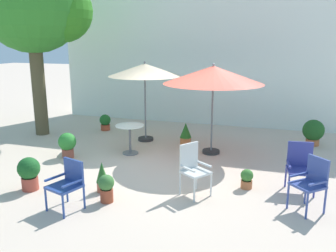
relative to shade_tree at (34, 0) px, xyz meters
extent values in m
plane|color=beige|center=(4.52, -1.66, -3.96)|extent=(60.00, 60.00, 0.00)
cube|color=white|center=(4.52, 2.93, -1.63)|extent=(10.62, 0.30, 4.67)
cylinder|color=brown|center=(-0.05, -0.04, -2.51)|extent=(0.40, 0.40, 2.91)
sphere|color=#2F7D1E|center=(0.70, 0.27, -0.30)|extent=(1.82, 1.82, 1.82)
cylinder|color=#2D2D2D|center=(5.30, -0.35, -3.92)|extent=(0.44, 0.44, 0.08)
cylinder|color=slate|center=(5.30, -0.35, -2.84)|extent=(0.04, 0.04, 2.23)
cone|color=#D45240|center=(5.30, -0.35, -1.95)|extent=(2.49, 2.49, 0.44)
sphere|color=slate|center=(5.30, -0.35, -1.70)|extent=(0.06, 0.06, 0.06)
cylinder|color=#2D2D2D|center=(3.26, 0.26, -3.92)|extent=(0.44, 0.44, 0.08)
cylinder|color=slate|center=(3.26, 0.26, -2.86)|extent=(0.04, 0.04, 2.21)
cone|color=beige|center=(3.26, 0.26, -1.93)|extent=(2.03, 2.03, 0.35)
sphere|color=slate|center=(3.26, 0.26, -1.72)|extent=(0.06, 0.06, 0.06)
cylinder|color=white|center=(3.32, -1.00, -3.22)|extent=(0.73, 0.73, 0.02)
cylinder|color=slate|center=(3.32, -1.00, -3.60)|extent=(0.06, 0.06, 0.73)
cylinder|color=slate|center=(3.32, -1.00, -3.95)|extent=(0.40, 0.40, 0.03)
cube|color=silver|center=(5.50, -2.94, -3.50)|extent=(0.62, 0.62, 0.04)
cube|color=silver|center=(5.33, -2.83, -3.24)|extent=(0.28, 0.37, 0.50)
cube|color=silver|center=(5.38, -3.11, -3.38)|extent=(0.35, 0.26, 0.03)
cube|color=silver|center=(5.61, -2.78, -3.38)|extent=(0.35, 0.26, 0.03)
cylinder|color=silver|center=(5.54, -3.23, -3.74)|extent=(0.04, 0.04, 0.44)
cylinder|color=silver|center=(5.78, -2.89, -3.74)|extent=(0.04, 0.04, 0.44)
cylinder|color=silver|center=(5.21, -3.00, -3.74)|extent=(0.04, 0.04, 0.44)
cylinder|color=silver|center=(5.45, -2.66, -3.74)|extent=(0.04, 0.04, 0.44)
cube|color=#374B97|center=(7.43, -3.00, -3.49)|extent=(0.64, 0.64, 0.04)
cube|color=#374B97|center=(7.58, -2.86, -3.25)|extent=(0.33, 0.34, 0.45)
cube|color=#374B97|center=(7.29, -2.85, -3.37)|extent=(0.32, 0.31, 0.03)
cube|color=#374B97|center=(7.58, -3.15, -3.37)|extent=(0.32, 0.31, 0.03)
cylinder|color=#374B97|center=(7.14, -2.99, -3.74)|extent=(0.04, 0.04, 0.45)
cylinder|color=#374B97|center=(7.43, -3.29, -3.74)|extent=(0.04, 0.04, 0.45)
cylinder|color=#374B97|center=(7.44, -2.70, -3.74)|extent=(0.04, 0.04, 0.45)
cylinder|color=#374B97|center=(7.73, -3.01, -3.74)|extent=(0.04, 0.04, 0.45)
cube|color=#2B4691|center=(3.50, -4.19, -3.53)|extent=(0.62, 0.61, 0.04)
cube|color=#2B4691|center=(3.57, -3.98, -3.31)|extent=(0.46, 0.18, 0.40)
cube|color=#2B4691|center=(3.29, -4.12, -3.41)|extent=(0.17, 0.42, 0.03)
cube|color=#2B4691|center=(3.72, -4.26, -3.41)|extent=(0.17, 0.42, 0.03)
cylinder|color=#2B4691|center=(3.22, -4.33, -3.76)|extent=(0.04, 0.04, 0.41)
cylinder|color=#2B4691|center=(3.65, -4.47, -3.76)|extent=(0.04, 0.04, 0.41)
cylinder|color=#2B4691|center=(3.36, -3.91, -3.76)|extent=(0.04, 0.04, 0.41)
cylinder|color=#2B4691|center=(3.79, -4.05, -3.76)|extent=(0.04, 0.04, 0.41)
cube|color=#373E91|center=(7.36, -2.21, -3.53)|extent=(0.54, 0.52, 0.04)
cube|color=#373E91|center=(7.34, -2.00, -3.26)|extent=(0.47, 0.10, 0.49)
cube|color=#373E91|center=(7.14, -2.23, -3.41)|extent=(0.09, 0.42, 0.03)
cube|color=#373E91|center=(7.59, -2.18, -3.41)|extent=(0.09, 0.42, 0.03)
cylinder|color=#373E91|center=(7.16, -2.45, -3.75)|extent=(0.04, 0.04, 0.41)
cylinder|color=#373E91|center=(7.61, -2.39, -3.75)|extent=(0.04, 0.04, 0.41)
cylinder|color=#373E91|center=(7.11, -2.02, -3.75)|extent=(0.04, 0.04, 0.41)
cylinder|color=#373E91|center=(7.56, -1.97, -3.75)|extent=(0.04, 0.04, 0.41)
cylinder|color=#C16B3E|center=(7.84, 1.22, -3.87)|extent=(0.36, 0.36, 0.18)
cylinder|color=#382819|center=(7.84, 1.22, -3.79)|extent=(0.31, 0.31, 0.02)
sphere|color=#215720|center=(7.84, 1.22, -3.54)|extent=(0.58, 0.58, 0.58)
cylinder|color=#97432B|center=(4.04, -3.70, -3.84)|extent=(0.23, 0.23, 0.25)
cylinder|color=#382819|center=(4.04, -3.70, -3.72)|extent=(0.21, 0.21, 0.02)
sphere|color=#3C7434|center=(4.04, -3.70, -3.59)|extent=(0.29, 0.29, 0.29)
cylinder|color=brown|center=(1.98, -1.77, -3.85)|extent=(0.28, 0.28, 0.23)
cylinder|color=#382819|center=(1.98, -1.77, -3.74)|extent=(0.25, 0.25, 0.02)
sphere|color=#2F8832|center=(1.98, -1.77, -3.55)|extent=(0.44, 0.44, 0.44)
sphere|color=#BA50A6|center=(2.11, -1.65, -3.53)|extent=(0.10, 0.10, 0.10)
sphere|color=#BA50A6|center=(1.83, -1.81, -3.53)|extent=(0.11, 0.11, 0.11)
cylinder|color=#B1593F|center=(3.76, -3.33, -3.86)|extent=(0.21, 0.21, 0.20)
cylinder|color=#382819|center=(3.76, -3.33, -3.77)|extent=(0.19, 0.19, 0.02)
cone|color=#2D6727|center=(3.76, -3.33, -3.56)|extent=(0.23, 0.23, 0.40)
cylinder|color=#AD4838|center=(2.37, -3.67, -3.83)|extent=(0.31, 0.31, 0.26)
cylinder|color=#382819|center=(2.37, -3.67, -3.71)|extent=(0.28, 0.28, 0.02)
sphere|color=#1B5923|center=(2.37, -3.67, -3.52)|extent=(0.43, 0.43, 0.43)
cylinder|color=#B2643B|center=(6.38, -2.33, -3.88)|extent=(0.22, 0.22, 0.16)
cylinder|color=#382819|center=(6.38, -2.33, -3.81)|extent=(0.20, 0.20, 0.02)
sphere|color=#3A772E|center=(6.38, -2.33, -3.69)|extent=(0.25, 0.25, 0.25)
sphere|color=gold|center=(6.42, -2.40, -3.68)|extent=(0.06, 0.06, 0.06)
sphere|color=gold|center=(6.44, -2.39, -3.68)|extent=(0.07, 0.07, 0.07)
cylinder|color=#A9492E|center=(1.58, 0.99, -3.87)|extent=(0.30, 0.30, 0.18)
cylinder|color=#382819|center=(1.58, 0.99, -3.79)|extent=(0.26, 0.26, 0.02)
sphere|color=#1F6224|center=(1.58, 0.99, -3.63)|extent=(0.36, 0.36, 0.36)
cylinder|color=#CF723D|center=(4.48, 0.17, -3.85)|extent=(0.31, 0.31, 0.21)
cylinder|color=#382819|center=(4.48, 0.17, -3.76)|extent=(0.27, 0.27, 0.02)
cone|color=#276721|center=(4.48, 0.17, -3.54)|extent=(0.32, 0.32, 0.41)
camera|label=1|loc=(6.86, -8.97, -1.11)|focal=37.78mm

